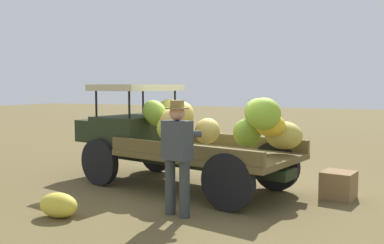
# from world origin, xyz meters

# --- Properties ---
(ground_plane) EXTENTS (60.00, 60.00, 0.00)m
(ground_plane) POSITION_xyz_m (0.00, 0.00, 0.00)
(ground_plane) COLOR brown
(truck) EXTENTS (4.66, 2.58, 1.88)m
(truck) POSITION_xyz_m (0.71, 0.14, 0.97)
(truck) COLOR black
(truck) RESTS_ON ground
(farmer) EXTENTS (0.53, 0.49, 1.65)m
(farmer) POSITION_xyz_m (-0.11, 1.79, 0.94)
(farmer) COLOR #363B3D
(farmer) RESTS_ON ground
(wooden_crate) EXTENTS (0.59, 0.60, 0.45)m
(wooden_crate) POSITION_xyz_m (-2.14, -0.09, 0.22)
(wooden_crate) COLOR olive
(wooden_crate) RESTS_ON ground
(loose_banana_bunch) EXTENTS (0.60, 0.37, 0.36)m
(loose_banana_bunch) POSITION_xyz_m (1.39, 2.53, 0.18)
(loose_banana_bunch) COLOR gold
(loose_banana_bunch) RESTS_ON ground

